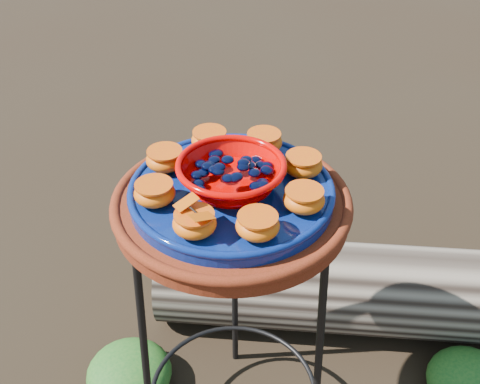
{
  "coord_description": "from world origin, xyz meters",
  "views": [
    {
      "loc": [
        0.03,
        -0.89,
        1.4
      ],
      "look_at": [
        0.02,
        0.0,
        0.75
      ],
      "focal_mm": 45.0,
      "sensor_mm": 36.0,
      "label": 1
    }
  ],
  "objects_px": {
    "terracotta_saucer": "(232,206)",
    "red_bowl": "(231,176)",
    "driftwood_log": "(405,291)",
    "cobalt_plate": "(231,193)",
    "plant_stand": "(233,336)"
  },
  "relations": [
    {
      "from": "terracotta_saucer",
      "to": "red_bowl",
      "type": "bearing_deg",
      "value": 0.0
    },
    {
      "from": "terracotta_saucer",
      "to": "driftwood_log",
      "type": "relative_size",
      "value": 0.31
    },
    {
      "from": "terracotta_saucer",
      "to": "cobalt_plate",
      "type": "xyz_separation_m",
      "value": [
        0.0,
        0.0,
        0.03
      ]
    },
    {
      "from": "cobalt_plate",
      "to": "driftwood_log",
      "type": "height_order",
      "value": "cobalt_plate"
    },
    {
      "from": "red_bowl",
      "to": "driftwood_log",
      "type": "relative_size",
      "value": 0.13
    },
    {
      "from": "driftwood_log",
      "to": "plant_stand",
      "type": "bearing_deg",
      "value": -144.31
    },
    {
      "from": "plant_stand",
      "to": "cobalt_plate",
      "type": "relative_size",
      "value": 1.86
    },
    {
      "from": "terracotta_saucer",
      "to": "cobalt_plate",
      "type": "distance_m",
      "value": 0.03
    },
    {
      "from": "terracotta_saucer",
      "to": "plant_stand",
      "type": "bearing_deg",
      "value": 0.0
    },
    {
      "from": "plant_stand",
      "to": "driftwood_log",
      "type": "height_order",
      "value": "plant_stand"
    },
    {
      "from": "cobalt_plate",
      "to": "plant_stand",
      "type": "bearing_deg",
      "value": 0.0
    },
    {
      "from": "cobalt_plate",
      "to": "red_bowl",
      "type": "bearing_deg",
      "value": 0.0
    },
    {
      "from": "cobalt_plate",
      "to": "driftwood_log",
      "type": "relative_size",
      "value": 0.26
    },
    {
      "from": "plant_stand",
      "to": "cobalt_plate",
      "type": "distance_m",
      "value": 0.4
    },
    {
      "from": "plant_stand",
      "to": "red_bowl",
      "type": "height_order",
      "value": "red_bowl"
    }
  ]
}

